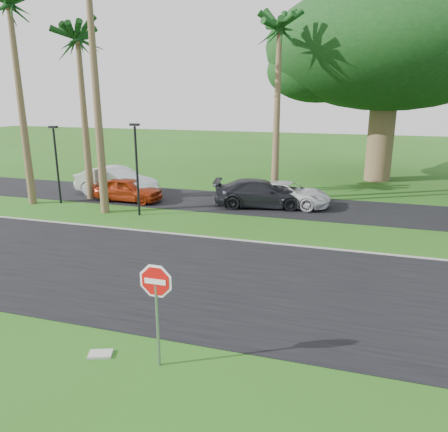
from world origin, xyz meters
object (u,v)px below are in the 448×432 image
car_dark (261,194)px  car_red (128,190)px  stop_sign_near (156,295)px  car_minivan (287,194)px  car_silver (116,182)px

car_dark → car_red: bearing=86.0°
stop_sign_near → car_minivan: bearing=88.3°
stop_sign_near → car_dark: size_ratio=0.51×
stop_sign_near → car_minivan: stop_sign_near is taller
car_dark → car_silver: bearing=78.2°
car_silver → car_minivan: (10.35, 0.54, -0.20)m
stop_sign_near → car_silver: size_ratio=0.50×
stop_sign_near → car_silver: stop_sign_near is taller
car_red → car_minivan: (8.99, 1.59, -0.02)m
car_silver → car_minivan: bearing=-77.6°
stop_sign_near → car_minivan: size_ratio=0.55×
car_silver → car_red: bearing=-118.2°
stop_sign_near → car_silver: 18.05m
car_silver → car_dark: bearing=-81.1°
car_silver → car_dark: 8.97m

